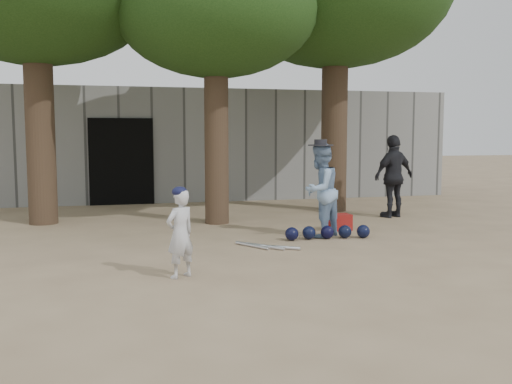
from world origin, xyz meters
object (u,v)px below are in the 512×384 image
object	(u,v)px
boy_player	(180,234)
red_bag	(339,222)
spectator_blue	(320,190)
spectator_dark	(394,176)

from	to	relation	value
boy_player	red_bag	distance (m)	4.37
spectator_blue	spectator_dark	size ratio (longest dim) A/B	0.92
boy_player	spectator_blue	xyz separation A→B (m)	(2.71, 2.26, 0.26)
spectator_blue	spectator_dark	xyz separation A→B (m)	(2.39, 1.85, 0.07)
boy_player	spectator_dark	world-z (taller)	spectator_dark
boy_player	spectator_dark	distance (m)	6.55
spectator_blue	red_bag	bearing A→B (deg)	-174.70
spectator_dark	red_bag	world-z (taller)	spectator_dark
spectator_blue	red_bag	xyz separation A→B (m)	(0.60, 0.57, -0.67)
boy_player	spectator_blue	size ratio (longest dim) A/B	0.68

